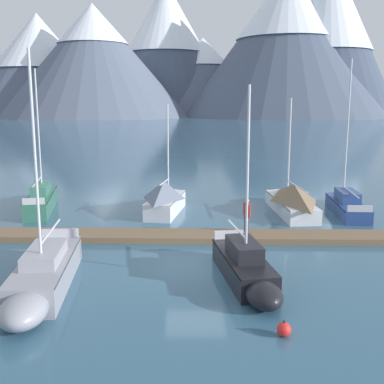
{
  "coord_description": "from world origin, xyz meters",
  "views": [
    {
      "loc": [
        -0.58,
        -18.83,
        6.76
      ],
      "look_at": [
        0.0,
        6.0,
        2.0
      ],
      "focal_mm": 44.69,
      "sensor_mm": 36.0,
      "label": 1
    }
  ],
  "objects_px": {
    "sailboat_nearest_berth": "(42,198)",
    "sailboat_mid_dock_starboard": "(246,268)",
    "sailboat_second_berth": "(43,275)",
    "sailboat_far_berth": "(291,199)",
    "mooring_buoy_channel_marker": "(284,330)",
    "person_on_dock": "(247,213)",
    "sailboat_outer_slip": "(345,203)",
    "sailboat_mid_dock_port": "(166,197)"
  },
  "relations": [
    {
      "from": "person_on_dock",
      "to": "sailboat_far_berth",
      "type": "bearing_deg",
      "value": 57.03
    },
    {
      "from": "sailboat_mid_dock_starboard",
      "to": "sailboat_far_berth",
      "type": "bearing_deg",
      "value": 69.43
    },
    {
      "from": "sailboat_far_berth",
      "to": "sailboat_nearest_berth",
      "type": "bearing_deg",
      "value": 174.52
    },
    {
      "from": "person_on_dock",
      "to": "sailboat_mid_dock_port",
      "type": "bearing_deg",
      "value": 127.51
    },
    {
      "from": "sailboat_nearest_berth",
      "to": "sailboat_mid_dock_starboard",
      "type": "relative_size",
      "value": 1.19
    },
    {
      "from": "sailboat_second_berth",
      "to": "person_on_dock",
      "type": "height_order",
      "value": "sailboat_second_berth"
    },
    {
      "from": "sailboat_far_berth",
      "to": "sailboat_second_berth",
      "type": "bearing_deg",
      "value": -134.17
    },
    {
      "from": "sailboat_second_berth",
      "to": "sailboat_outer_slip",
      "type": "height_order",
      "value": "sailboat_outer_slip"
    },
    {
      "from": "sailboat_mid_dock_starboard",
      "to": "person_on_dock",
      "type": "relative_size",
      "value": 4.33
    },
    {
      "from": "sailboat_second_berth",
      "to": "mooring_buoy_channel_marker",
      "type": "xyz_separation_m",
      "value": [
        7.94,
        -3.5,
        -0.4
      ]
    },
    {
      "from": "sailboat_mid_dock_starboard",
      "to": "sailboat_nearest_berth",
      "type": "bearing_deg",
      "value": 131.19
    },
    {
      "from": "sailboat_mid_dock_port",
      "to": "mooring_buoy_channel_marker",
      "type": "xyz_separation_m",
      "value": [
        3.9,
        -15.7,
        -0.76
      ]
    },
    {
      "from": "sailboat_outer_slip",
      "to": "person_on_dock",
      "type": "bearing_deg",
      "value": -141.88
    },
    {
      "from": "sailboat_nearest_berth",
      "to": "sailboat_outer_slip",
      "type": "relative_size",
      "value": 0.94
    },
    {
      "from": "sailboat_outer_slip",
      "to": "mooring_buoy_channel_marker",
      "type": "distance_m",
      "value": 17.12
    },
    {
      "from": "sailboat_far_berth",
      "to": "mooring_buoy_channel_marker",
      "type": "bearing_deg",
      "value": -103.49
    },
    {
      "from": "sailboat_mid_dock_starboard",
      "to": "sailboat_second_berth",
      "type": "bearing_deg",
      "value": -174.98
    },
    {
      "from": "sailboat_nearest_berth",
      "to": "sailboat_mid_dock_starboard",
      "type": "bearing_deg",
      "value": -48.81
    },
    {
      "from": "sailboat_outer_slip",
      "to": "person_on_dock",
      "type": "height_order",
      "value": "sailboat_outer_slip"
    },
    {
      "from": "sailboat_second_berth",
      "to": "sailboat_far_berth",
      "type": "distance_m",
      "value": 16.73
    },
    {
      "from": "sailboat_second_berth",
      "to": "mooring_buoy_channel_marker",
      "type": "relative_size",
      "value": 16.64
    },
    {
      "from": "sailboat_outer_slip",
      "to": "sailboat_far_berth",
      "type": "bearing_deg",
      "value": -178.76
    },
    {
      "from": "sailboat_second_berth",
      "to": "person_on_dock",
      "type": "relative_size",
      "value": 5.01
    },
    {
      "from": "sailboat_mid_dock_port",
      "to": "sailboat_far_berth",
      "type": "distance_m",
      "value": 7.62
    },
    {
      "from": "sailboat_far_berth",
      "to": "person_on_dock",
      "type": "bearing_deg",
      "value": -122.97
    },
    {
      "from": "sailboat_nearest_berth",
      "to": "sailboat_mid_dock_starboard",
      "type": "distance_m",
      "value": 17.05
    },
    {
      "from": "sailboat_nearest_berth",
      "to": "sailboat_outer_slip",
      "type": "bearing_deg",
      "value": -4.28
    },
    {
      "from": "sailboat_second_berth",
      "to": "mooring_buoy_channel_marker",
      "type": "height_order",
      "value": "sailboat_second_berth"
    },
    {
      "from": "sailboat_nearest_berth",
      "to": "sailboat_second_berth",
      "type": "distance_m",
      "value": 14.02
    },
    {
      "from": "sailboat_second_berth",
      "to": "sailboat_far_berth",
      "type": "bearing_deg",
      "value": 45.83
    },
    {
      "from": "sailboat_mid_dock_port",
      "to": "person_on_dock",
      "type": "distance_m",
      "value": 6.9
    },
    {
      "from": "sailboat_mid_dock_port",
      "to": "sailboat_far_berth",
      "type": "relative_size",
      "value": 0.9
    },
    {
      "from": "sailboat_nearest_berth",
      "to": "sailboat_far_berth",
      "type": "bearing_deg",
      "value": -5.48
    },
    {
      "from": "sailboat_nearest_berth",
      "to": "sailboat_outer_slip",
      "type": "xyz_separation_m",
      "value": [
        18.88,
        -1.41,
        -0.11
      ]
    },
    {
      "from": "sailboat_second_berth",
      "to": "sailboat_outer_slip",
      "type": "relative_size",
      "value": 0.92
    },
    {
      "from": "sailboat_second_berth",
      "to": "sailboat_mid_dock_starboard",
      "type": "height_order",
      "value": "sailboat_second_berth"
    },
    {
      "from": "sailboat_outer_slip",
      "to": "mooring_buoy_channel_marker",
      "type": "height_order",
      "value": "sailboat_outer_slip"
    },
    {
      "from": "sailboat_nearest_berth",
      "to": "mooring_buoy_channel_marker",
      "type": "distance_m",
      "value": 20.67
    },
    {
      "from": "sailboat_mid_dock_port",
      "to": "sailboat_outer_slip",
      "type": "distance_m",
      "value": 11.02
    },
    {
      "from": "mooring_buoy_channel_marker",
      "to": "sailboat_far_berth",
      "type": "bearing_deg",
      "value": 76.51
    },
    {
      "from": "sailboat_second_berth",
      "to": "sailboat_mid_dock_starboard",
      "type": "relative_size",
      "value": 1.16
    },
    {
      "from": "sailboat_mid_dock_port",
      "to": "sailboat_nearest_berth",
      "type": "bearing_deg",
      "value": 170.68
    }
  ]
}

